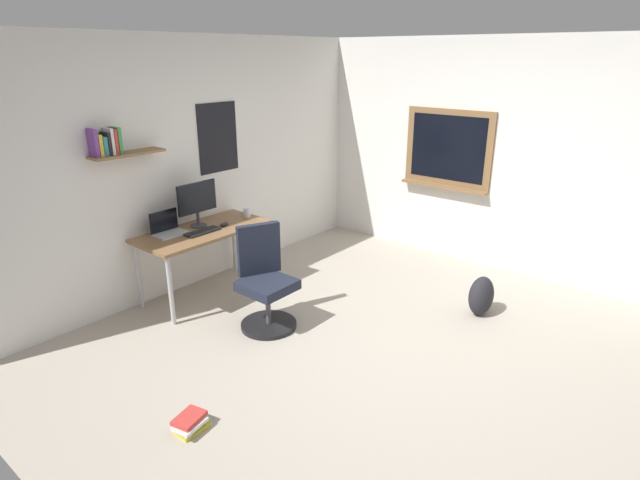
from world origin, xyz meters
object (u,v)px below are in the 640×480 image
laptop (168,229)px  coffee_mug (247,213)px  monitor_primary (197,201)px  keyboard (203,232)px  book_stack_on_floor (190,423)px  computer_mouse (224,224)px  office_chair (265,284)px  backpack (481,296)px  desk (204,236)px

laptop → coffee_mug: 0.90m
monitor_primary → keyboard: monitor_primary is taller
monitor_primary → book_stack_on_floor: size_ratio=1.83×
computer_mouse → office_chair: bearing=-107.2°
book_stack_on_floor → computer_mouse: bearing=42.7°
coffee_mug → backpack: bearing=-70.3°
keyboard → coffee_mug: bearing=4.4°
office_chair → computer_mouse: 0.95m
monitor_primary → backpack: bearing=-61.0°
desk → coffee_mug: coffee_mug is taller
monitor_primary → book_stack_on_floor: bearing=-130.7°
office_chair → monitor_primary: monitor_primary is taller
backpack → desk: bearing=120.7°
office_chair → coffee_mug: bearing=55.1°
computer_mouse → keyboard: bearing=180.0°
monitor_primary → backpack: size_ratio=1.18×
office_chair → backpack: size_ratio=2.42×
laptop → keyboard: 0.34m
laptop → computer_mouse: laptop is taller
coffee_mug → desk: bearing=176.9°
monitor_primary → desk: bearing=-107.9°
computer_mouse → desk: bearing=159.1°
coffee_mug → keyboard: bearing=-175.6°
keyboard → monitor_primary: bearing=61.3°
laptop → coffee_mug: laptop is taller
computer_mouse → laptop: bearing=155.7°
monitor_primary → computer_mouse: 0.36m
keyboard → coffee_mug: coffee_mug is taller
keyboard → computer_mouse: size_ratio=3.56×
office_chair → book_stack_on_floor: bearing=-154.5°
desk → computer_mouse: (0.21, -0.08, 0.09)m
computer_mouse → monitor_primary: bearing=133.9°
monitor_primary → coffee_mug: (0.54, -0.14, -0.22)m
computer_mouse → book_stack_on_floor: computer_mouse is taller
office_chair → coffee_mug: office_chair is taller
keyboard → backpack: size_ratio=0.94×
desk → backpack: 2.82m
laptop → keyboard: bearing=-44.7°
backpack → computer_mouse: bearing=117.6°
book_stack_on_floor → desk: bearing=48.2°
desk → coffee_mug: (0.58, -0.03, 0.12)m
backpack → coffee_mug: bearing=109.7°
monitor_primary → keyboard: size_ratio=1.25×
keyboard → book_stack_on_floor: keyboard is taller
keyboard → desk: bearing=50.1°
office_chair → keyboard: (-0.02, 0.85, 0.33)m
office_chair → coffee_mug: 1.15m
desk → coffee_mug: size_ratio=14.69×
laptop → coffee_mug: size_ratio=3.37×
laptop → coffee_mug: bearing=-11.8°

